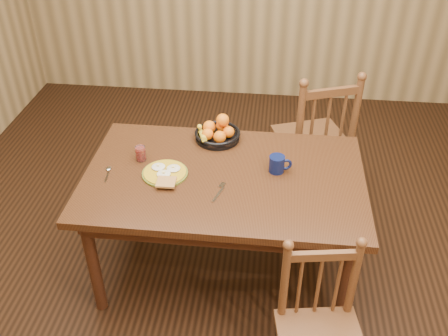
# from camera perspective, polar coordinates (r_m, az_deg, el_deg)

# --- Properties ---
(room) EXTENTS (4.52, 5.02, 2.72)m
(room) POSITION_cam_1_polar(r_m,az_deg,el_deg) (2.54, 0.00, 10.13)
(room) COLOR black
(room) RESTS_ON ground
(dining_table) EXTENTS (1.60, 1.00, 0.75)m
(dining_table) POSITION_cam_1_polar(r_m,az_deg,el_deg) (2.90, 0.00, -2.17)
(dining_table) COLOR black
(dining_table) RESTS_ON ground
(chair_far) EXTENTS (0.61, 0.60, 1.07)m
(chair_far) POSITION_cam_1_polar(r_m,az_deg,el_deg) (3.66, 10.28, 3.19)
(chair_far) COLOR #492816
(chair_far) RESTS_ON ground
(chair_near) EXTENTS (0.46, 0.44, 0.88)m
(chair_near) POSITION_cam_1_polar(r_m,az_deg,el_deg) (2.53, 10.91, -18.08)
(chair_near) COLOR #492816
(chair_near) RESTS_ON ground
(breakfast_plate) EXTENTS (0.26, 0.29, 0.04)m
(breakfast_plate) POSITION_cam_1_polar(r_m,az_deg,el_deg) (2.87, -6.75, -0.57)
(breakfast_plate) COLOR #59601E
(breakfast_plate) RESTS_ON dining_table
(fork) EXTENTS (0.06, 0.18, 0.00)m
(fork) POSITION_cam_1_polar(r_m,az_deg,el_deg) (2.73, -0.50, -2.65)
(fork) COLOR silver
(fork) RESTS_ON dining_table
(spoon) EXTENTS (0.04, 0.16, 0.01)m
(spoon) POSITION_cam_1_polar(r_m,az_deg,el_deg) (2.95, -13.11, -0.33)
(spoon) COLOR silver
(spoon) RESTS_ON dining_table
(coffee_mug) EXTENTS (0.13, 0.09, 0.10)m
(coffee_mug) POSITION_cam_1_polar(r_m,az_deg,el_deg) (2.87, 6.15, 0.47)
(coffee_mug) COLOR #0A123A
(coffee_mug) RESTS_ON dining_table
(juice_glass) EXTENTS (0.06, 0.06, 0.09)m
(juice_glass) POSITION_cam_1_polar(r_m,az_deg,el_deg) (3.00, -9.50, 1.61)
(juice_glass) COLOR silver
(juice_glass) RESTS_ON dining_table
(fruit_bowl) EXTENTS (0.29, 0.29, 0.17)m
(fruit_bowl) POSITION_cam_1_polar(r_m,az_deg,el_deg) (3.15, -0.77, 4.09)
(fruit_bowl) COLOR black
(fruit_bowl) RESTS_ON dining_table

